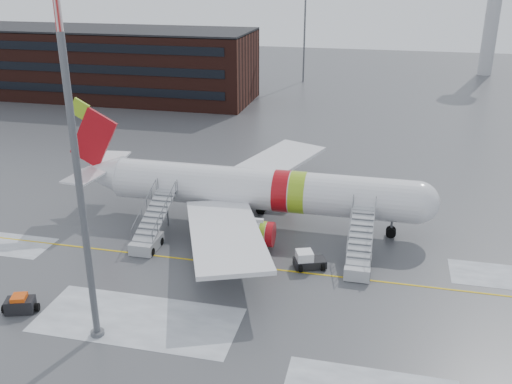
% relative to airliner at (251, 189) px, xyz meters
% --- Properties ---
extents(ground, '(260.00, 260.00, 0.00)m').
position_rel_airliner_xyz_m(ground, '(2.14, -7.26, -3.42)').
color(ground, '#494C4F').
rests_on(ground, ground).
extents(airliner, '(35.03, 32.97, 11.18)m').
position_rel_airliner_xyz_m(airliner, '(0.00, 0.00, 0.00)').
color(airliner, silver).
rests_on(airliner, ground).
extents(airstair_fwd, '(2.05, 7.70, 3.48)m').
position_rel_airliner_xyz_m(airstair_fwd, '(10.47, -6.54, -2.35)').
color(airstair_fwd, '#A9ACB0').
rests_on(airstair_fwd, ground).
extents(airstair_aft, '(2.05, 7.70, 3.48)m').
position_rel_airliner_xyz_m(airstair_aft, '(-7.46, -6.54, -2.35)').
color(airstair_aft, '#A0A3A7').
rests_on(airstair_aft, ground).
extents(pushback_tug, '(2.87, 2.53, 1.45)m').
position_rel_airliner_xyz_m(pushback_tug, '(6.48, -7.31, -2.78)').
color(pushback_tug, black).
rests_on(pushback_tug, ground).
extents(baggage_tractor, '(2.65, 1.73, 1.31)m').
position_rel_airliner_xyz_m(baggage_tractor, '(-12.31, -18.18, -2.86)').
color(baggage_tractor, black).
rests_on(baggage_tractor, ground).
extents(light_mast_near, '(1.20, 1.20, 24.59)m').
position_rel_airliner_xyz_m(light_mast_near, '(-5.76, -19.45, 9.33)').
color(light_mast_near, '#595B60').
rests_on(light_mast_near, ground).
extents(terminal_building, '(62.00, 16.11, 12.30)m').
position_rel_airliner_xyz_m(terminal_building, '(-42.86, 47.72, 2.78)').
color(terminal_building, '#3F1E16').
rests_on(terminal_building, ground).
extents(light_mast_far_n, '(1.20, 1.20, 24.25)m').
position_rel_airliner_xyz_m(light_mast_far_n, '(-5.86, 70.74, 10.42)').
color(light_mast_far_n, '#595B60').
rests_on(light_mast_far_n, ground).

